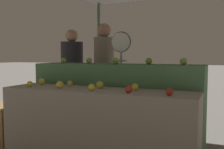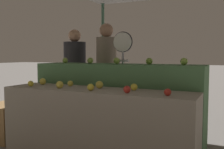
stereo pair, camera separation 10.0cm
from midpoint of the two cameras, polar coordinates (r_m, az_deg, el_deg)
The scene contains 20 objects.
display_counter_front at distance 3.04m, azimuth -4.32°, elevation -11.19°, with size 2.25×0.55×0.85m, color gray.
display_counter_back at distance 3.54m, azimuth 0.25°, elevation -6.74°, with size 2.25×0.55×1.11m, color #4C7A4C.
apple_front_0 at distance 3.36m, azimuth -18.27°, elevation -1.95°, with size 0.07×0.07×0.07m, color gold.
apple_front_1 at distance 3.10m, azimuth -12.20°, elevation -2.22°, with size 0.09×0.09×0.09m, color gold.
apple_front_2 at distance 2.85m, azimuth -5.38°, elevation -2.79°, with size 0.08×0.08×0.08m, color gold.
apple_front_3 at distance 2.67m, azimuth 2.56°, elevation -3.25°, with size 0.08×0.08×0.08m, color #B72D23.
apple_front_4 at distance 2.56m, azimuth 11.33°, elevation -3.74°, with size 0.07×0.07×0.07m, color #AD281E.
apple_front_5 at distance 3.52m, azimuth -15.86°, elevation -1.50°, with size 0.09×0.09×0.09m, color gold.
apple_front_6 at distance 3.27m, azimuth -9.99°, elevation -1.97°, with size 0.07×0.07×0.07m, color gold.
apple_front_7 at distance 3.04m, azimuth -3.61°, elevation -2.23°, with size 0.09×0.09×0.09m, color gold.
apple_front_8 at distance 2.87m, azimuth 4.02°, elevation -2.72°, with size 0.08×0.08×0.08m, color gold.
apple_back_0 at distance 3.90m, azimuth -11.23°, elevation 3.03°, with size 0.08×0.08×0.08m, color #8EB247.
apple_back_1 at distance 3.67m, azimuth -5.78°, elevation 3.04°, with size 0.08×0.08×0.08m, color #8EB247.
apple_back_2 at distance 3.47m, azimuth 0.06°, elevation 3.01°, with size 0.09×0.09×0.09m, color #8EB247.
apple_back_3 at distance 3.32m, azimuth 7.16°, elevation 2.91°, with size 0.09×0.09×0.09m, color #7AA338.
apple_back_4 at distance 3.23m, azimuth 14.46°, elevation 2.79°, with size 0.09×0.09×0.09m, color #8EB247.
produce_scale at distance 4.02m, azimuth 1.23°, elevation 3.39°, with size 0.32×0.20×1.59m.
person_vendor_at_scale at distance 4.44m, azimuth -2.37°, elevation 1.60°, with size 0.44×0.44×1.76m.
person_customer_left at distance 4.75m, azimuth -9.27°, elevation 0.99°, with size 0.45×0.45×1.68m.
wooden_crate_side at distance 4.16m, azimuth -23.34°, elevation -9.60°, with size 0.52×0.52×0.52m, color #9E7547.
Camera 1 is at (1.33, -2.61, 1.24)m, focal length 42.00 mm.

